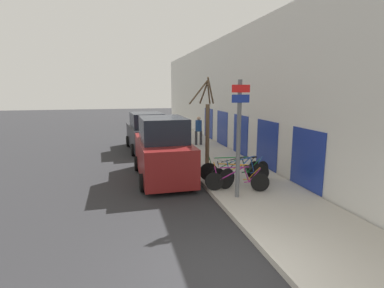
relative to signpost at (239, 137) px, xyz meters
name	(u,v)px	position (x,y,z in m)	size (l,w,h in m)	color
ground_plane	(155,154)	(-1.65, 7.55, -2.06)	(80.00, 80.00, 0.00)	#28282B
sidewalk_curb	(190,142)	(0.95, 10.35, -1.98)	(3.20, 32.00, 0.15)	#ADA89E
building_facade	(216,93)	(2.70, 10.29, 1.16)	(0.23, 32.00, 6.50)	silver
signpost	(239,137)	(0.00, 0.00, 0.00)	(0.56, 0.15, 3.60)	#595B60
bicycle_0	(237,180)	(0.20, 0.52, -1.54)	(2.02, 0.73, 0.84)	black
bicycle_1	(236,177)	(0.33, 0.91, -1.55)	(1.85, 1.25, 0.83)	black
bicycle_2	(245,173)	(0.77, 1.15, -1.50)	(2.30, 0.97, 0.97)	black
bicycle_3	(236,172)	(0.52, 1.33, -1.51)	(2.30, 0.90, 0.94)	black
bicycle_4	(234,171)	(0.51, 1.53, -1.51)	(2.42, 0.82, 0.93)	black
parked_car_0	(163,151)	(-1.88, 3.01, -0.96)	(2.06, 4.48, 2.43)	maroon
parked_car_1	(147,133)	(-1.96, 8.89, -1.07)	(2.28, 4.63, 2.16)	black
pedestrian_near	(199,129)	(1.18, 8.99, -0.92)	(0.45, 0.38, 1.71)	#333338
street_tree	(207,127)	(-0.01, 3.30, -0.12)	(1.22, 1.12, 3.81)	brown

